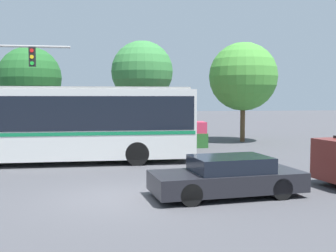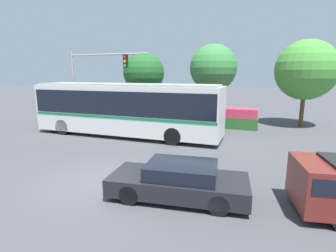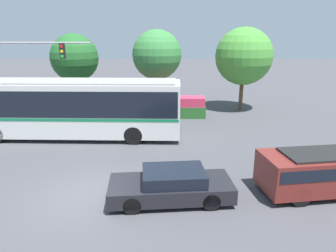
{
  "view_description": "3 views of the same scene",
  "coord_description": "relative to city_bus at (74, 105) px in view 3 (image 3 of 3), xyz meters",
  "views": [
    {
      "loc": [
        -0.56,
        -11.74,
        2.88
      ],
      "look_at": [
        1.87,
        3.17,
        1.82
      ],
      "focal_mm": 44.28,
      "sensor_mm": 36.0,
      "label": 1
    },
    {
      "loc": [
        5.25,
        -7.65,
        3.93
      ],
      "look_at": [
        1.18,
        4.01,
        1.39
      ],
      "focal_mm": 27.38,
      "sensor_mm": 36.0,
      "label": 2
    },
    {
      "loc": [
        3.12,
        -10.05,
        5.7
      ],
      "look_at": [
        2.84,
        5.25,
        1.12
      ],
      "focal_mm": 32.33,
      "sensor_mm": 36.0,
      "label": 3
    }
  ],
  "objects": [
    {
      "name": "sedan_foreground",
      "position": [
        5.62,
        -7.0,
        -1.32
      ],
      "size": [
        4.54,
        2.23,
        1.16
      ],
      "rotation": [
        0.0,
        0.0,
        3.25
      ],
      "color": "black",
      "rests_on": "ground"
    },
    {
      "name": "street_tree_right",
      "position": [
        11.05,
        7.07,
        2.29
      ],
      "size": [
        4.37,
        4.37,
        6.37
      ],
      "color": "brown",
      "rests_on": "ground"
    },
    {
      "name": "traffic_light_pole",
      "position": [
        -4.07,
        2.31,
        1.96
      ],
      "size": [
        6.49,
        0.24,
        5.59
      ],
      "color": "gray",
      "rests_on": "ground"
    },
    {
      "name": "city_bus",
      "position": [
        0.0,
        0.0,
        0.0
      ],
      "size": [
        12.14,
        2.72,
        3.31
      ],
      "rotation": [
        0.0,
        0.0,
        3.13
      ],
      "color": "silver",
      "rests_on": "ground"
    },
    {
      "name": "street_tree_centre",
      "position": [
        4.45,
        5.92,
        2.46
      ],
      "size": [
        3.61,
        3.61,
        6.16
      ],
      "color": "brown",
      "rests_on": "ground"
    },
    {
      "name": "street_tree_left",
      "position": [
        -2.16,
        7.51,
        2.12
      ],
      "size": [
        3.74,
        3.74,
        5.89
      ],
      "color": "brown",
      "rests_on": "ground"
    },
    {
      "name": "ground_plane",
      "position": [
        2.57,
        -6.69,
        -1.88
      ],
      "size": [
        140.0,
        140.0,
        0.0
      ],
      "primitive_type": "plane",
      "color": "#444449"
    },
    {
      "name": "suv_left_lane",
      "position": [
        11.44,
        -6.3,
        -0.94
      ],
      "size": [
        5.16,
        2.6,
        1.61
      ],
      "rotation": [
        0.0,
        0.0,
        3.3
      ],
      "color": "maroon",
      "rests_on": "ground"
    },
    {
      "name": "flowering_hedge",
      "position": [
        4.86,
        4.72,
        -1.17
      ],
      "size": [
        6.23,
        1.34,
        1.46
      ],
      "color": "#286028",
      "rests_on": "ground"
    }
  ]
}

